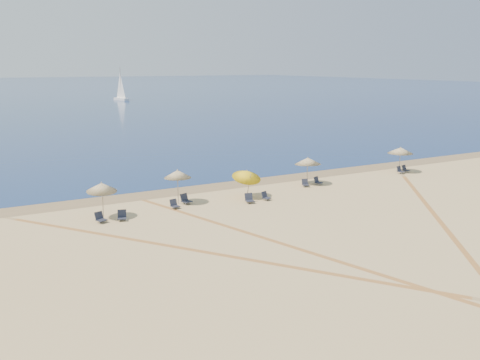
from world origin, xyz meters
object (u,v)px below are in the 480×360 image
object	(u,v)px
umbrella_2	(178,174)
sailboat_0	(121,90)
umbrella_5	(400,150)
chair_7	(266,196)
chair_2	(100,218)
chair_4	(174,204)
chair_5	(186,199)
chair_8	(305,183)
chair_10	(400,170)
umbrella_1	(102,187)
umbrella_4	(308,161)
chair_11	(405,169)
chair_6	(249,199)
chair_9	(318,181)
chair_3	(122,216)
umbrella_3	(247,174)

from	to	relation	value
umbrella_2	sailboat_0	distance (m)	112.82
umbrella_5	chair_7	size ratio (longest dim) A/B	3.23
chair_2	sailboat_0	size ratio (longest dim) A/B	0.09
chair_4	chair_5	bearing A→B (deg)	24.09
chair_8	chair_10	size ratio (longest dim) A/B	0.98
umbrella_5	chair_7	xyz separation A→B (m)	(-16.04, -2.70, -1.76)
umbrella_1	umbrella_4	world-z (taller)	umbrella_1
umbrella_1	chair_11	size ratio (longest dim) A/B	3.52
chair_8	chair_6	bearing A→B (deg)	-141.54
chair_2	chair_8	bearing A→B (deg)	-15.47
chair_2	chair_9	world-z (taller)	chair_2
chair_4	chair_5	world-z (taller)	chair_5
umbrella_2	chair_6	xyz separation A→B (m)	(4.59, -2.19, -1.88)
chair_3	chair_6	bearing A→B (deg)	16.09
umbrella_4	chair_7	size ratio (longest dim) A/B	3.16
sailboat_0	umbrella_4	bearing A→B (deg)	-111.02
umbrella_2	umbrella_3	xyz separation A→B (m)	(5.13, -0.87, -0.39)
chair_4	chair_7	world-z (taller)	chair_4
umbrella_2	chair_3	bearing A→B (deg)	-156.48
umbrella_4	chair_5	world-z (taller)	umbrella_4
chair_2	sailboat_0	bearing A→B (deg)	52.11
umbrella_4	chair_10	distance (m)	10.23
umbrella_2	umbrella_4	xyz separation A→B (m)	(11.69, 0.61, -0.20)
chair_6	sailboat_0	bearing A→B (deg)	89.52
umbrella_5	sailboat_0	distance (m)	109.15
chair_3	umbrella_2	bearing A→B (deg)	40.69
umbrella_1	chair_6	size ratio (longest dim) A/B	3.24
umbrella_5	chair_11	distance (m)	1.86
chair_7	chair_2	bearing A→B (deg)	160.37
chair_3	chair_10	world-z (taller)	chair_3
umbrella_1	chair_6	bearing A→B (deg)	-6.05
umbrella_2	chair_11	xyz separation A→B (m)	(22.67, 0.45, -1.90)
umbrella_1	umbrella_4	bearing A→B (deg)	5.68
umbrella_2	chair_4	xyz separation A→B (m)	(-0.67, -0.98, -1.91)
umbrella_2	chair_5	bearing A→B (deg)	-31.00
chair_6	sailboat_0	distance (m)	114.01
umbrella_1	umbrella_5	world-z (taller)	umbrella_1
chair_11	sailboat_0	size ratio (longest dim) A/B	0.08
umbrella_3	chair_6	world-z (taller)	umbrella_3
chair_6	umbrella_4	bearing A→B (deg)	32.05
umbrella_3	chair_8	xyz separation A→B (m)	(5.97, 0.93, -1.53)
umbrella_3	chair_9	distance (m)	7.51
umbrella_1	umbrella_3	bearing A→B (deg)	1.30
chair_9	chair_11	bearing A→B (deg)	-17.68
umbrella_3	chair_5	size ratio (longest dim) A/B	2.78
chair_6	chair_9	xyz separation A→B (m)	(7.83, 2.35, -0.02)
chair_4	chair_9	distance (m)	13.14
chair_5	chair_6	distance (m)	4.57
chair_2	chair_7	bearing A→B (deg)	-22.87
chair_11	chair_7	bearing A→B (deg)	178.22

